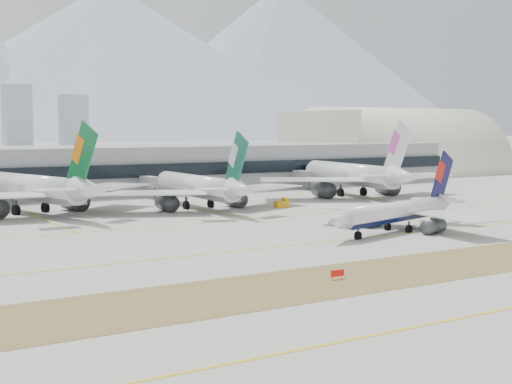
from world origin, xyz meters
TOP-DOWN VIEW (x-y plane):
  - ground at (0.00, 0.00)m, footprint 3000.00×3000.00m
  - apron_markings at (0.00, -53.95)m, footprint 360.00×122.22m
  - taxiing_airliner at (31.33, -1.57)m, footprint 47.05×40.11m
  - widebody_eva at (-25.04, 66.66)m, footprint 61.86×61.75m
  - widebody_cathay at (14.78, 55.39)m, footprint 57.57×56.22m
  - widebody_china_air at (70.63, 61.23)m, footprint 65.88×65.10m
  - terminal at (0.00, 114.84)m, footprint 280.00×43.10m
  - hangar at (154.56, 135.00)m, footprint 91.00×60.00m
  - hold_sign_left at (-8.55, -32.00)m, footprint 2.20×0.15m
  - gse_c at (34.25, 46.38)m, footprint 3.55×2.00m

SIDE VIEW (x-z plane):
  - ground at x=0.00m, z-range 0.00..0.00m
  - apron_markings at x=0.00m, z-range -0.01..0.05m
  - hangar at x=154.56m, z-range -29.86..30.14m
  - hold_sign_left at x=-8.55m, z-range 0.20..1.55m
  - gse_c at x=34.25m, z-range -0.25..2.35m
  - taxiing_airliner at x=31.33m, z-range -4.17..11.94m
  - widebody_cathay at x=14.78m, z-range -4.81..15.72m
  - widebody_eva at x=-25.04m, z-range -5.33..17.44m
  - widebody_china_air at x=70.63m, z-range -5.56..18.19m
  - terminal at x=0.00m, z-range 0.00..15.00m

